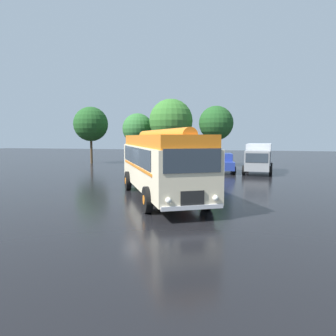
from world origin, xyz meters
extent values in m
plane|color=black|center=(0.00, 0.00, 0.00)|extent=(120.00, 120.00, 0.00)
cube|color=beige|center=(0.39, 0.34, 1.60)|extent=(7.00, 9.97, 2.10)
cube|color=orange|center=(0.39, 0.34, 2.93)|extent=(6.73, 9.70, 0.56)
cylinder|color=orange|center=(0.39, 0.34, 3.19)|extent=(5.10, 8.62, 0.60)
cube|color=#2D3842|center=(1.35, 1.21, 2.17)|extent=(3.88, 7.03, 0.84)
cube|color=#2D3842|center=(-0.87, -0.01, 2.17)|extent=(3.88, 7.03, 0.84)
cube|color=orange|center=(1.40, 1.12, 1.63)|extent=(3.97, 7.20, 0.12)
cube|color=orange|center=(-0.81, -0.10, 1.63)|extent=(3.97, 7.20, 0.12)
cube|color=#2D3842|center=(2.80, -4.06, 2.27)|extent=(1.95, 1.09, 0.88)
cube|color=black|center=(2.80, -4.07, 0.90)|extent=(0.82, 0.49, 0.56)
cube|color=silver|center=(2.81, -4.08, 0.57)|extent=(2.13, 1.23, 0.16)
sphere|color=white|center=(3.60, -3.64, 0.87)|extent=(0.22, 0.22, 0.22)
sphere|color=white|center=(2.02, -4.51, 0.87)|extent=(0.22, 0.22, 0.22)
cylinder|color=black|center=(3.02, -1.76, 0.55)|extent=(0.77, 1.10, 1.10)
cylinder|color=orange|center=(3.02, -1.76, 0.55)|extent=(0.47, 0.49, 0.39)
cylinder|color=black|center=(0.74, -3.01, 0.55)|extent=(0.77, 1.10, 1.10)
cylinder|color=orange|center=(0.74, -3.01, 0.55)|extent=(0.47, 0.49, 0.39)
cylinder|color=black|center=(0.13, 3.50, 0.55)|extent=(0.77, 1.10, 1.10)
cylinder|color=orange|center=(0.13, 3.50, 0.55)|extent=(0.47, 0.49, 0.39)
cylinder|color=black|center=(-2.15, 2.25, 0.55)|extent=(0.77, 1.10, 1.10)
cylinder|color=orange|center=(-2.15, 2.25, 0.55)|extent=(0.47, 0.49, 0.39)
cube|color=black|center=(-3.16, 13.21, 0.67)|extent=(1.94, 4.29, 0.70)
cube|color=black|center=(-3.17, 13.36, 1.34)|extent=(1.62, 2.27, 0.64)
cube|color=#2D3842|center=(-2.41, 13.40, 1.34)|extent=(0.13, 1.93, 0.50)
cube|color=#2D3842|center=(-3.92, 13.32, 1.34)|extent=(0.13, 1.93, 0.50)
cylinder|color=black|center=(-2.20, 11.96, 0.32)|extent=(0.24, 0.65, 0.64)
cylinder|color=black|center=(-3.96, 11.86, 0.32)|extent=(0.24, 0.65, 0.64)
cylinder|color=black|center=(-2.35, 14.56, 0.32)|extent=(0.24, 0.65, 0.64)
cylinder|color=black|center=(-4.11, 14.46, 0.32)|extent=(0.24, 0.65, 0.64)
cube|color=maroon|center=(-0.41, 12.71, 0.67)|extent=(2.15, 4.36, 0.70)
cube|color=maroon|center=(-0.43, 12.86, 1.34)|extent=(1.73, 2.34, 0.64)
cube|color=#2D3842|center=(0.32, 12.94, 1.34)|extent=(0.24, 1.92, 0.50)
cube|color=#2D3842|center=(-1.18, 12.77, 1.34)|extent=(0.24, 1.92, 0.50)
cylinder|color=black|center=(0.60, 11.51, 0.32)|extent=(0.27, 0.66, 0.64)
cylinder|color=black|center=(-1.14, 11.32, 0.32)|extent=(0.27, 0.66, 0.64)
cylinder|color=black|center=(0.32, 14.10, 0.32)|extent=(0.27, 0.66, 0.64)
cylinder|color=black|center=(-1.43, 13.91, 0.32)|extent=(0.27, 0.66, 0.64)
cube|color=navy|center=(2.47, 13.29, 0.67)|extent=(2.26, 4.39, 0.70)
cube|color=navy|center=(2.45, 13.43, 1.34)|extent=(1.78, 2.37, 0.64)
cube|color=#2D3842|center=(3.20, 13.54, 1.34)|extent=(0.29, 1.92, 0.50)
cube|color=#2D3842|center=(1.70, 13.33, 1.34)|extent=(0.29, 1.92, 0.50)
cylinder|color=black|center=(3.52, 12.12, 0.32)|extent=(0.29, 0.66, 0.64)
cylinder|color=black|center=(1.77, 11.88, 0.32)|extent=(0.29, 0.66, 0.64)
cylinder|color=black|center=(3.16, 14.70, 0.32)|extent=(0.29, 0.66, 0.64)
cylinder|color=black|center=(1.42, 14.45, 0.32)|extent=(0.29, 0.66, 0.64)
cube|color=#B2B7BC|center=(5.51, 14.35, 1.45)|extent=(2.25, 4.07, 2.10)
cube|color=gray|center=(5.32, 11.45, 1.20)|extent=(2.01, 1.86, 1.60)
cube|color=#2D3842|center=(5.26, 10.58, 1.48)|extent=(1.70, 0.14, 0.72)
cylinder|color=black|center=(6.36, 11.44, 0.40)|extent=(0.29, 0.81, 0.80)
cylinder|color=black|center=(4.28, 11.58, 0.40)|extent=(0.29, 0.81, 0.80)
cylinder|color=black|center=(6.59, 15.00, 0.40)|extent=(0.29, 0.81, 0.80)
cylinder|color=black|center=(4.52, 15.14, 0.40)|extent=(0.29, 0.81, 0.80)
cylinder|color=#4C3823|center=(-13.21, 19.07, 1.54)|extent=(0.27, 0.27, 3.09)
sphere|color=#1E4C1E|center=(-13.21, 19.07, 4.57)|extent=(3.96, 3.96, 3.96)
sphere|color=#1E4C1E|center=(-13.05, 18.74, 4.27)|extent=(2.97, 2.97, 2.97)
cylinder|color=#4C3823|center=(-7.74, 19.79, 1.36)|extent=(0.34, 0.34, 2.72)
sphere|color=#2D662D|center=(-7.74, 19.79, 4.02)|extent=(3.47, 3.47, 3.47)
sphere|color=#2D662D|center=(-8.32, 20.09, 4.30)|extent=(1.93, 1.93, 1.93)
cylinder|color=#4C3823|center=(-3.55, 18.56, 1.54)|extent=(0.27, 0.27, 3.07)
sphere|color=#336B28|center=(-3.55, 18.56, 4.81)|extent=(4.63, 4.63, 4.63)
sphere|color=#336B28|center=(-3.88, 18.93, 4.61)|extent=(3.47, 3.47, 3.47)
cylinder|color=#4C3823|center=(1.17, 19.27, 1.59)|extent=(0.37, 0.37, 3.18)
sphere|color=#1E4C1E|center=(1.17, 19.27, 4.54)|extent=(3.62, 3.62, 3.62)
sphere|color=#1E4C1E|center=(1.46, 19.28, 4.40)|extent=(2.06, 2.06, 2.06)
camera|label=1|loc=(4.83, -15.62, 3.14)|focal=35.00mm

